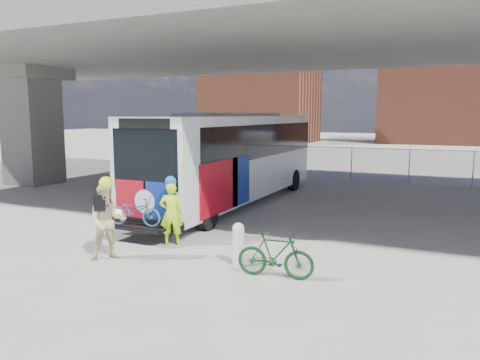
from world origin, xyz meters
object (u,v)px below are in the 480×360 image
Objects in this scene: cyclist_tan at (107,221)px; bike_parked at (275,255)px; bus at (234,152)px; bollard at (238,243)px; cyclist_hivis at (171,212)px.

bike_parked is at bearing -36.50° from cyclist_tan.
bus is 6.16× the size of cyclist_tan.
bike_parked is (4.64, -7.64, -1.58)m from bus.
bus reaches higher than cyclist_tan.
bollard is 0.55× the size of cyclist_hivis.
bike_parked is at bearing 132.42° from cyclist_hivis.
bus is at bearing 49.52° from cyclist_tan.
cyclist_hivis is at bearing -80.42° from bus.
bollard is (3.54, -7.23, -1.54)m from bus.
cyclist_hivis is (1.07, -6.33, -1.17)m from bus.
cyclist_tan reaches higher than cyclist_hivis.
cyclist_tan is 4.34m from bike_parked.
bus is 8.21m from cyclist_tan.
bollard is 3.34m from cyclist_tan.
bus reaches higher than cyclist_hivis.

